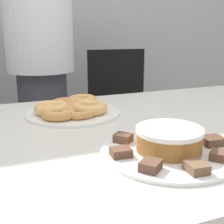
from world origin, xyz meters
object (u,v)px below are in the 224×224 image
Objects in this scene: person_standing at (41,62)px; plate_donuts at (73,113)px; plate_cake at (168,152)px; frosted_cake at (169,139)px; office_chair_right at (122,122)px.

plate_donuts is at bearing -89.18° from person_standing.
person_standing is at bearing 97.35° from plate_cake.
person_standing is 0.65m from plate_donuts.
person_standing is 1.11m from frosted_cake.
plate_donuts is 0.48m from frosted_cake.
office_chair_right is at bearing 72.01° from frosted_cake.
person_standing is at bearing -163.99° from office_chair_right.
person_standing reaches higher than office_chair_right.
frosted_cake is at bearing -101.40° from office_chair_right.
person_standing reaches higher than plate_donuts.
person_standing is 1.12m from plate_cake.
frosted_cake is (-0.39, -1.19, 0.34)m from office_chair_right.
office_chair_right is 2.56× the size of plate_donuts.
person_standing is 9.55× the size of frosted_cake.
plate_donuts is (-0.52, -0.73, 0.31)m from office_chair_right.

